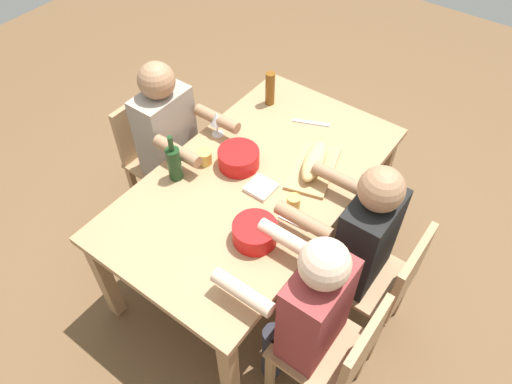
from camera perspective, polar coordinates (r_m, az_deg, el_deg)
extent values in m
plane|color=brown|center=(3.19, 0.00, -7.59)|extent=(8.00, 8.00, 0.00)
cube|color=#A87F56|center=(2.62, 0.00, 1.33)|extent=(1.74, 0.99, 0.04)
cube|color=#A87F56|center=(2.45, -3.21, -20.65)|extent=(0.07, 0.07, 0.70)
cube|color=#A87F56|center=(3.27, 14.76, 1.83)|extent=(0.07, 0.07, 0.70)
cube|color=#A87F56|center=(2.80, -17.53, -9.80)|extent=(0.07, 0.07, 0.70)
cube|color=#A87F56|center=(3.54, 2.10, 7.96)|extent=(0.07, 0.07, 0.70)
cube|color=#A87F56|center=(2.65, 13.15, -9.87)|extent=(0.40, 0.40, 0.03)
cube|color=#A87F56|center=(2.46, 17.77, -9.18)|extent=(0.38, 0.04, 0.40)
cube|color=#A87F56|center=(2.78, 7.55, -13.12)|extent=(0.04, 0.04, 0.42)
cube|color=#A87F56|center=(2.95, 11.01, -8.33)|extent=(0.04, 0.04, 0.42)
cube|color=#A87F56|center=(2.74, 13.87, -16.57)|extent=(0.04, 0.04, 0.42)
cube|color=#A87F56|center=(2.91, 16.93, -11.44)|extent=(0.04, 0.04, 0.42)
cylinder|color=#2D2D38|center=(2.82, 7.66, -11.17)|extent=(0.11, 0.11, 0.45)
cylinder|color=#2D2D38|center=(2.90, 9.32, -8.94)|extent=(0.11, 0.11, 0.45)
cube|color=black|center=(2.42, 13.06, -5.56)|extent=(0.34, 0.20, 0.55)
cylinder|color=#9E7251|center=(2.29, 5.70, -3.42)|extent=(0.07, 0.30, 0.07)
cylinder|color=#9E7251|center=(2.50, 9.89, 1.54)|extent=(0.07, 0.30, 0.07)
sphere|color=#9E7251|center=(2.14, 14.72, 0.32)|extent=(0.21, 0.21, 0.21)
cube|color=#A87F56|center=(3.19, -10.75, 3.55)|extent=(0.40, 0.40, 0.03)
cube|color=#A87F56|center=(3.16, -13.68, 7.65)|extent=(0.38, 0.04, 0.40)
cube|color=#A87F56|center=(3.34, -6.12, 1.27)|extent=(0.04, 0.04, 0.42)
cube|color=#A87F56|center=(3.18, -10.09, -2.33)|extent=(0.04, 0.04, 0.42)
cube|color=#A87F56|center=(3.51, -10.33, 3.65)|extent=(0.04, 0.04, 0.42)
cube|color=#A87F56|center=(3.37, -14.27, 0.35)|extent=(0.04, 0.04, 0.42)
cylinder|color=#2D2D38|center=(3.26, -6.50, 0.11)|extent=(0.11, 0.11, 0.45)
cylinder|color=#2D2D38|center=(3.19, -8.37, -1.61)|extent=(0.11, 0.11, 0.45)
cube|color=gray|center=(2.96, -10.69, 7.05)|extent=(0.34, 0.20, 0.55)
cylinder|color=#9E7251|center=(2.82, -4.66, 8.69)|extent=(0.07, 0.30, 0.07)
cylinder|color=#9E7251|center=(2.64, -9.37, 4.84)|extent=(0.07, 0.30, 0.07)
sphere|color=#9E7251|center=(2.74, -11.79, 12.88)|extent=(0.21, 0.21, 0.21)
cube|color=#A87F56|center=(2.42, 7.73, -17.81)|extent=(0.40, 0.40, 0.03)
cube|color=#A87F56|center=(2.21, 12.53, -17.88)|extent=(0.38, 0.04, 0.40)
cube|color=#A87F56|center=(2.59, 1.70, -20.70)|extent=(0.04, 0.04, 0.42)
cube|color=#A87F56|center=(2.72, 5.99, -15.21)|extent=(0.04, 0.04, 0.42)
cube|color=#A87F56|center=(2.68, 12.48, -18.82)|extent=(0.04, 0.04, 0.42)
cylinder|color=#2D2D38|center=(2.62, 1.96, -18.51)|extent=(0.11, 0.11, 0.45)
cylinder|color=#2D2D38|center=(2.68, 4.01, -15.96)|extent=(0.11, 0.11, 0.45)
cube|color=maroon|center=(2.17, 7.12, -13.88)|extent=(0.34, 0.20, 0.55)
cylinder|color=beige|center=(2.06, -1.62, -11.82)|extent=(0.07, 0.30, 0.07)
cylinder|color=beige|center=(2.22, 3.77, -5.67)|extent=(0.07, 0.30, 0.07)
sphere|color=beige|center=(1.86, 8.18, -8.49)|extent=(0.21, 0.21, 0.21)
cylinder|color=red|center=(2.65, -2.08, 4.05)|extent=(0.23, 0.23, 0.10)
cylinder|color=#2D7028|center=(2.62, -2.10, 4.58)|extent=(0.20, 0.20, 0.04)
cylinder|color=red|center=(2.30, -0.14, -4.85)|extent=(0.22, 0.22, 0.11)
cylinder|color=#669E33|center=(2.28, -0.14, -4.33)|extent=(0.19, 0.19, 0.04)
cube|color=tan|center=(2.67, 6.84, 2.83)|extent=(0.45, 0.32, 0.02)
ellipsoid|color=tan|center=(2.63, 6.95, 3.67)|extent=(0.34, 0.19, 0.09)
cylinder|color=#193819|center=(2.58, -9.71, 3.32)|extent=(0.08, 0.08, 0.20)
cylinder|color=#193819|center=(2.48, -10.13, 5.70)|extent=(0.03, 0.03, 0.09)
cylinder|color=brown|center=(3.04, 1.69, 12.22)|extent=(0.06, 0.06, 0.22)
cylinder|color=silver|center=(2.88, -4.59, 6.89)|extent=(0.07, 0.07, 0.01)
cylinder|color=silver|center=(2.85, -4.64, 7.51)|extent=(0.01, 0.01, 0.07)
cone|color=silver|center=(2.80, -4.74, 8.75)|extent=(0.08, 0.08, 0.08)
cylinder|color=gold|center=(2.45, 4.48, -1.25)|extent=(0.07, 0.07, 0.08)
cube|color=silver|center=(2.41, 4.50, -3.71)|extent=(0.03, 0.17, 0.01)
cylinder|color=gold|center=(2.68, -6.12, 4.11)|extent=(0.08, 0.08, 0.08)
cube|color=silver|center=(2.18, -2.56, -11.67)|extent=(0.04, 0.17, 0.01)
cube|color=silver|center=(2.97, 6.57, 8.21)|extent=(0.11, 0.22, 0.01)
cube|color=white|center=(2.55, 0.59, 0.53)|extent=(0.14, 0.14, 0.02)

